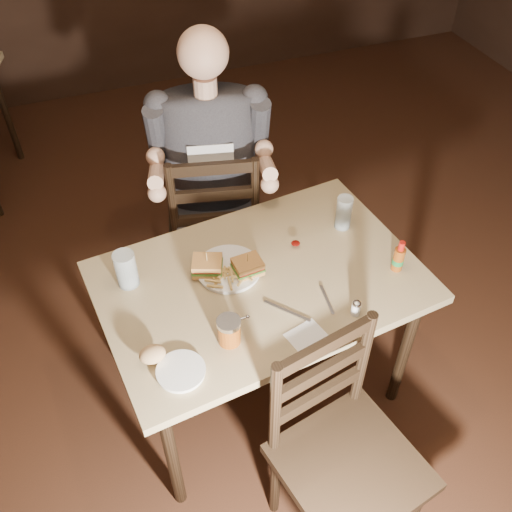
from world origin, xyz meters
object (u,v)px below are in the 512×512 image
object	(u,v)px
syrup_dispenser	(229,331)
main_table	(260,292)
hot_sauce	(399,256)
glass_left	(126,269)
chair_near	(351,467)
dinner_plate	(229,269)
glass_right	(344,213)
chair_far	(214,219)
side_plate	(181,372)
diner	(209,140)

from	to	relation	value
syrup_dispenser	main_table	bearing A→B (deg)	43.00
main_table	hot_sauce	world-z (taller)	hot_sauce
main_table	hot_sauce	xyz separation A→B (m)	(0.53, -0.14, 0.15)
main_table	glass_left	distance (m)	0.54
hot_sauce	chair_near	bearing A→B (deg)	-128.84
dinner_plate	hot_sauce	size ratio (longest dim) A/B	1.77
chair_near	glass_right	world-z (taller)	chair_near
chair_far	hot_sauce	bearing A→B (deg)	134.49
glass_left	syrup_dispenser	xyz separation A→B (m)	(0.28, -0.40, -0.02)
chair_near	glass_right	bearing A→B (deg)	55.14
glass_left	hot_sauce	xyz separation A→B (m)	(1.02, -0.30, -0.00)
main_table	side_plate	world-z (taller)	side_plate
glass_left	main_table	bearing A→B (deg)	-17.84
chair_near	side_plate	world-z (taller)	chair_near
main_table	glass_left	world-z (taller)	glass_left
main_table	diner	xyz separation A→B (m)	(0.01, 0.66, 0.31)
glass_right	hot_sauce	xyz separation A→B (m)	(0.09, -0.31, -0.00)
dinner_plate	glass_left	size ratio (longest dim) A/B	1.65
chair_far	chair_near	size ratio (longest dim) A/B	1.01
syrup_dispenser	hot_sauce	bearing A→B (deg)	1.87
glass_left	side_plate	world-z (taller)	glass_left
chair_far	chair_near	world-z (taller)	chair_far
chair_near	glass_right	distance (m)	1.02
diner	hot_sauce	distance (m)	0.97
diner	glass_right	bearing A→B (deg)	-35.17
syrup_dispenser	glass_right	bearing A→B (deg)	26.07
main_table	chair_near	world-z (taller)	chair_near
glass_left	glass_right	bearing A→B (deg)	0.70
diner	hot_sauce	world-z (taller)	diner
main_table	glass_right	size ratio (longest dim) A/B	8.68
diner	syrup_dispenser	xyz separation A→B (m)	(-0.22, -0.91, -0.18)
hot_sauce	side_plate	world-z (taller)	hot_sauce
main_table	side_plate	xyz separation A→B (m)	(-0.41, -0.32, 0.08)
diner	dinner_plate	bearing A→B (deg)	-87.38
chair_far	main_table	bearing A→B (deg)	101.92
dinner_plate	chair_far	bearing A→B (deg)	79.13
diner	side_plate	size ratio (longest dim) A/B	5.96
diner	glass_right	xyz separation A→B (m)	(0.44, -0.49, -0.16)
hot_sauce	dinner_plate	bearing A→B (deg)	160.67
dinner_plate	glass_right	bearing A→B (deg)	8.79
main_table	chair_far	distance (m)	0.74
diner	glass_left	bearing A→B (deg)	-121.25
main_table	chair_near	size ratio (longest dim) A/B	1.35
glass_right	syrup_dispenser	xyz separation A→B (m)	(-0.65, -0.41, -0.02)
glass_left	chair_near	bearing A→B (deg)	-57.12
chair_far	hot_sauce	world-z (taller)	chair_far
diner	hot_sauce	bearing A→B (deg)	-43.39
diner	glass_left	distance (m)	0.72
main_table	dinner_plate	xyz separation A→B (m)	(-0.10, 0.09, 0.08)
chair_far	glass_right	world-z (taller)	chair_far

